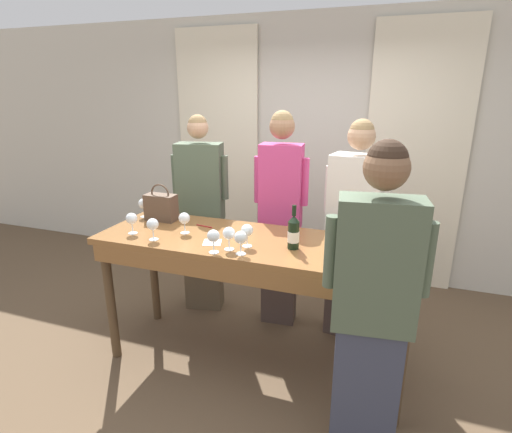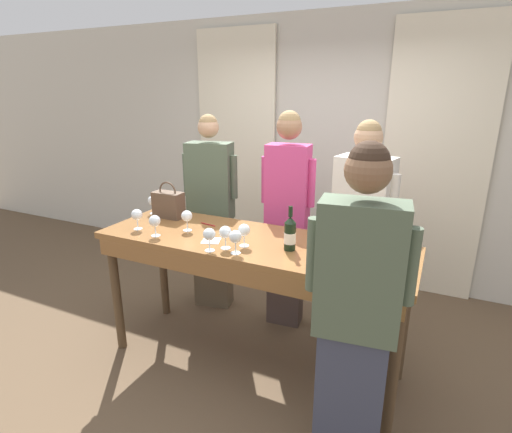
% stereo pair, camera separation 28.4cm
% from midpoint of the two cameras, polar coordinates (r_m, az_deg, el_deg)
% --- Properties ---
extents(ground_plane, '(18.00, 18.00, 0.00)m').
position_cam_midpoint_polar(ground_plane, '(3.33, -3.04, -19.99)').
color(ground_plane, brown).
extents(wall_back, '(12.00, 0.06, 2.80)m').
position_cam_midpoint_polar(wall_back, '(4.48, 5.95, 9.45)').
color(wall_back, beige).
rests_on(wall_back, ground_plane).
extents(curtain_panel_left, '(0.97, 0.03, 2.69)m').
position_cam_midpoint_polar(curtain_panel_left, '(4.79, -7.11, 9.27)').
color(curtain_panel_left, '#EFE5C6').
rests_on(curtain_panel_left, ground_plane).
extents(curtain_panel_right, '(0.97, 0.03, 2.69)m').
position_cam_midpoint_polar(curtain_panel_right, '(4.30, 19.97, 7.40)').
color(curtain_panel_right, '#EFE5C6').
rests_on(curtain_panel_right, ground_plane).
extents(tasting_bar, '(2.26, 0.74, 1.02)m').
position_cam_midpoint_polar(tasting_bar, '(2.85, -3.53, -5.83)').
color(tasting_bar, brown).
rests_on(tasting_bar, ground_plane).
extents(wine_bottle, '(0.08, 0.08, 0.30)m').
position_cam_midpoint_polar(wine_bottle, '(2.63, 2.32, -2.36)').
color(wine_bottle, black).
rests_on(wine_bottle, tasting_bar).
extents(handbag, '(0.25, 0.13, 0.30)m').
position_cam_midpoint_polar(handbag, '(3.33, -15.82, 1.32)').
color(handbag, brown).
rests_on(handbag, tasting_bar).
extents(wine_glass_front_left, '(0.08, 0.08, 0.16)m').
position_cam_midpoint_polar(wine_glass_front_left, '(2.99, -12.92, -0.37)').
color(wine_glass_front_left, white).
rests_on(wine_glass_front_left, tasting_bar).
extents(wine_glass_front_mid, '(0.08, 0.08, 0.16)m').
position_cam_midpoint_polar(wine_glass_front_mid, '(2.55, -5.40, -3.15)').
color(wine_glass_front_mid, white).
rests_on(wine_glass_front_mid, tasting_bar).
extents(wine_glass_front_right, '(0.08, 0.08, 0.16)m').
position_cam_midpoint_polar(wine_glass_front_right, '(2.60, -9.24, -2.89)').
color(wine_glass_front_right, white).
rests_on(wine_glass_front_right, tasting_bar).
extents(wine_glass_center_left, '(0.08, 0.08, 0.16)m').
position_cam_midpoint_polar(wine_glass_center_left, '(2.52, 8.07, -3.45)').
color(wine_glass_center_left, white).
rests_on(wine_glass_center_left, tasting_bar).
extents(wine_glass_center_mid, '(0.08, 0.08, 0.16)m').
position_cam_midpoint_polar(wine_glass_center_mid, '(2.63, -6.99, -2.51)').
color(wine_glass_center_mid, white).
rests_on(wine_glass_center_mid, tasting_bar).
extents(wine_glass_center_right, '(0.08, 0.08, 0.16)m').
position_cam_midpoint_polar(wine_glass_center_right, '(2.64, 12.87, -2.81)').
color(wine_glass_center_right, white).
rests_on(wine_glass_center_right, tasting_bar).
extents(wine_glass_back_left, '(0.08, 0.08, 0.16)m').
position_cam_midpoint_polar(wine_glass_back_left, '(2.91, -17.30, -1.21)').
color(wine_glass_back_left, white).
rests_on(wine_glass_back_left, tasting_bar).
extents(wine_glass_back_mid, '(0.08, 0.08, 0.16)m').
position_cam_midpoint_polar(wine_glass_back_mid, '(3.09, -19.91, -0.38)').
color(wine_glass_back_mid, white).
rests_on(wine_glass_back_mid, tasting_bar).
extents(wine_glass_back_right, '(0.08, 0.08, 0.16)m').
position_cam_midpoint_polar(wine_glass_back_right, '(2.67, -4.34, -2.14)').
color(wine_glass_back_right, white).
rests_on(wine_glass_back_right, tasting_bar).
extents(wine_glass_near_host, '(0.08, 0.08, 0.16)m').
position_cam_midpoint_polar(wine_glass_near_host, '(3.46, -18.08, 1.67)').
color(wine_glass_near_host, white).
rests_on(wine_glass_near_host, tasting_bar).
extents(wine_glass_by_bottle, '(0.08, 0.08, 0.16)m').
position_cam_midpoint_polar(wine_glass_by_bottle, '(2.89, 13.01, -0.99)').
color(wine_glass_by_bottle, white).
rests_on(wine_glass_by_bottle, tasting_bar).
extents(napkin, '(0.16, 0.16, 0.00)m').
position_cam_midpoint_polar(napkin, '(2.80, -9.16, -3.73)').
color(napkin, white).
rests_on(napkin, tasting_bar).
extents(pen, '(0.14, 0.03, 0.01)m').
position_cam_midpoint_polar(pen, '(3.13, -9.99, -1.40)').
color(pen, maroon).
rests_on(pen, tasting_bar).
extents(guest_olive_jacket, '(0.52, 0.29, 1.83)m').
position_cam_midpoint_polar(guest_olive_jacket, '(3.71, -9.98, 0.31)').
color(guest_olive_jacket, brown).
rests_on(guest_olive_jacket, ground_plane).
extents(guest_pink_top, '(0.46, 0.23, 1.88)m').
position_cam_midpoint_polar(guest_pink_top, '(3.40, 1.12, -0.04)').
color(guest_pink_top, '#473833').
rests_on(guest_pink_top, ground_plane).
extents(guest_cream_sweater, '(0.53, 0.33, 1.83)m').
position_cam_midpoint_polar(guest_cream_sweater, '(3.29, 11.44, -2.17)').
color(guest_cream_sweater, '#473833').
rests_on(guest_cream_sweater, ground_plane).
extents(host_pouring, '(0.52, 0.26, 1.83)m').
position_cam_midpoint_polar(host_pouring, '(2.14, 12.57, -13.03)').
color(host_pouring, '#383D51').
rests_on(host_pouring, ground_plane).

